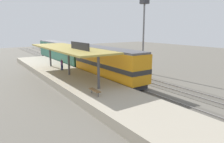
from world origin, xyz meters
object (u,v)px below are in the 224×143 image
platform_bench (95,90)px  person_waiting (62,64)px  passenger_carriage_single (61,52)px  light_mast (144,21)px  locomotive (107,64)px

platform_bench → person_waiting: (1.74, 13.26, 0.51)m
passenger_carriage_single → platform_bench: bearing=-103.5°
passenger_carriage_single → light_mast: (7.80, -16.84, 6.08)m
passenger_carriage_single → person_waiting: size_ratio=11.70×
platform_bench → light_mast: (13.80, 8.13, 7.05)m
locomotive → light_mast: size_ratio=1.23×
platform_bench → light_mast: light_mast is taller
passenger_carriage_single → light_mast: light_mast is taller
passenger_carriage_single → light_mast: size_ratio=1.71×
platform_bench → person_waiting: 13.38m
platform_bench → person_waiting: bearing=82.5°
locomotive → light_mast: bearing=8.5°
light_mast → locomotive: bearing=-171.5°
light_mast → person_waiting: light_mast is taller
locomotive → light_mast: 9.90m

